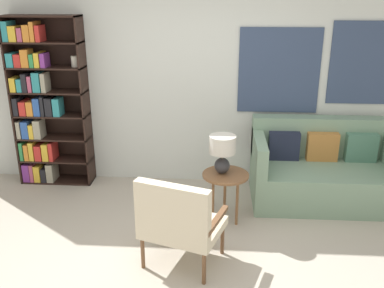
% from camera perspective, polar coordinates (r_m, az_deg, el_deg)
% --- Properties ---
extents(ground_plane, '(14.00, 14.00, 0.00)m').
position_cam_1_polar(ground_plane, '(3.94, -1.88, -16.92)').
color(ground_plane, '#B2A899').
extents(wall_back, '(6.40, 0.08, 2.70)m').
position_cam_1_polar(wall_back, '(5.27, 0.63, 8.95)').
color(wall_back, silver).
rests_on(wall_back, ground_plane).
extents(bookshelf, '(0.90, 0.30, 2.08)m').
position_cam_1_polar(bookshelf, '(5.59, -19.42, 5.01)').
color(bookshelf, black).
rests_on(bookshelf, ground_plane).
extents(armchair, '(0.81, 0.75, 0.87)m').
position_cam_1_polar(armchair, '(3.76, -1.85, -10.07)').
color(armchair, brown).
rests_on(armchair, ground_plane).
extents(couch, '(1.64, 0.91, 0.93)m').
position_cam_1_polar(couch, '(5.26, 17.01, -3.49)').
color(couch, gray).
rests_on(couch, ground_plane).
extents(side_table, '(0.49, 0.49, 0.55)m').
position_cam_1_polar(side_table, '(4.50, 4.48, -4.76)').
color(side_table, brown).
rests_on(side_table, ground_plane).
extents(table_lamp, '(0.27, 0.27, 0.41)m').
position_cam_1_polar(table_lamp, '(4.39, 4.08, -0.73)').
color(table_lamp, '#2D2D33').
rests_on(table_lamp, side_table).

